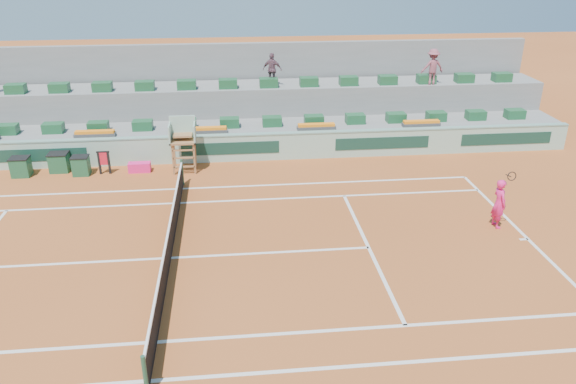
# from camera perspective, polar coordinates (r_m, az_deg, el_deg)

# --- Properties ---
(ground) EXTENTS (90.00, 90.00, 0.00)m
(ground) POSITION_cam_1_polar(r_m,az_deg,el_deg) (18.29, -11.81, -6.59)
(ground) COLOR #9A481D
(ground) RESTS_ON ground
(seating_tier_lower) EXTENTS (36.00, 4.00, 1.20)m
(seating_tier_lower) POSITION_cam_1_polar(r_m,az_deg,el_deg) (27.82, -10.05, 5.77)
(seating_tier_lower) COLOR gray
(seating_tier_lower) RESTS_ON ground
(seating_tier_upper) EXTENTS (36.00, 2.40, 2.60)m
(seating_tier_upper) POSITION_cam_1_polar(r_m,az_deg,el_deg) (29.14, -9.97, 8.06)
(seating_tier_upper) COLOR gray
(seating_tier_upper) RESTS_ON ground
(stadium_back_wall) EXTENTS (36.00, 0.40, 4.40)m
(stadium_back_wall) POSITION_cam_1_polar(r_m,az_deg,el_deg) (30.47, -9.92, 10.51)
(stadium_back_wall) COLOR gray
(stadium_back_wall) RESTS_ON ground
(player_bag) EXTENTS (0.94, 0.42, 0.42)m
(player_bag) POSITION_cam_1_polar(r_m,az_deg,el_deg) (25.24, -14.84, 2.45)
(player_bag) COLOR #FF217B
(player_bag) RESTS_ON ground
(spectator_mid) EXTENTS (1.02, 0.66, 1.62)m
(spectator_mid) POSITION_cam_1_polar(r_m,az_deg,el_deg) (28.27, -1.61, 12.32)
(spectator_mid) COLOR #6B4755
(spectator_mid) RESTS_ON seating_tier_upper
(spectator_right) EXTENTS (1.19, 0.75, 1.76)m
(spectator_right) POSITION_cam_1_polar(r_m,az_deg,el_deg) (29.48, 14.47, 12.22)
(spectator_right) COLOR #8D4653
(spectator_right) RESTS_ON seating_tier_upper
(court_lines) EXTENTS (23.89, 11.09, 0.01)m
(court_lines) POSITION_cam_1_polar(r_m,az_deg,el_deg) (18.29, -11.81, -6.57)
(court_lines) COLOR silver
(court_lines) RESTS_ON ground
(tennis_net) EXTENTS (0.10, 11.97, 1.10)m
(tennis_net) POSITION_cam_1_polar(r_m,az_deg,el_deg) (18.03, -11.95, -5.14)
(tennis_net) COLOR black
(tennis_net) RESTS_ON ground
(advertising_hoarding) EXTENTS (36.00, 0.34, 1.26)m
(advertising_hoarding) POSITION_cam_1_polar(r_m,az_deg,el_deg) (25.73, -10.28, 4.31)
(advertising_hoarding) COLOR #94BAA5
(advertising_hoarding) RESTS_ON ground
(umpire_chair) EXTENTS (1.10, 0.90, 2.40)m
(umpire_chair) POSITION_cam_1_polar(r_m,az_deg,el_deg) (24.49, -10.63, 5.52)
(umpire_chair) COLOR brown
(umpire_chair) RESTS_ON ground
(seat_row_lower) EXTENTS (32.90, 0.60, 0.44)m
(seat_row_lower) POSITION_cam_1_polar(r_m,az_deg,el_deg) (26.72, -10.28, 6.83)
(seat_row_lower) COLOR #1B522D
(seat_row_lower) RESTS_ON seating_tier_lower
(seat_row_upper) EXTENTS (32.90, 0.60, 0.44)m
(seat_row_upper) POSITION_cam_1_polar(r_m,az_deg,el_deg) (28.19, -10.26, 10.69)
(seat_row_upper) COLOR #1B522D
(seat_row_upper) RESTS_ON seating_tier_upper
(flower_planters) EXTENTS (26.80, 0.36, 0.28)m
(flower_planters) POSITION_cam_1_polar(r_m,az_deg,el_deg) (26.15, -13.67, 5.95)
(flower_planters) COLOR #454545
(flower_planters) RESTS_ON seating_tier_lower
(drink_cooler_a) EXTENTS (0.71, 0.62, 0.84)m
(drink_cooler_a) POSITION_cam_1_polar(r_m,az_deg,el_deg) (25.58, -20.29, 2.54)
(drink_cooler_a) COLOR #1A4E30
(drink_cooler_a) RESTS_ON ground
(drink_cooler_b) EXTENTS (0.83, 0.72, 0.84)m
(drink_cooler_b) POSITION_cam_1_polar(r_m,az_deg,el_deg) (26.32, -22.22, 2.83)
(drink_cooler_b) COLOR #1A4E30
(drink_cooler_b) RESTS_ON ground
(drink_cooler_c) EXTENTS (0.78, 0.68, 0.84)m
(drink_cooler_c) POSITION_cam_1_polar(r_m,az_deg,el_deg) (26.44, -25.51, 2.33)
(drink_cooler_c) COLOR #1A4E30
(drink_cooler_c) RESTS_ON ground
(towel_rack) EXTENTS (0.54, 0.09, 1.03)m
(towel_rack) POSITION_cam_1_polar(r_m,az_deg,el_deg) (25.29, -18.20, 3.04)
(towel_rack) COLOR black
(towel_rack) RESTS_ON ground
(tennis_player) EXTENTS (0.48, 0.90, 2.28)m
(tennis_player) POSITION_cam_1_polar(r_m,az_deg,el_deg) (20.75, 20.66, -1.07)
(tennis_player) COLOR #FF217B
(tennis_player) RESTS_ON ground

